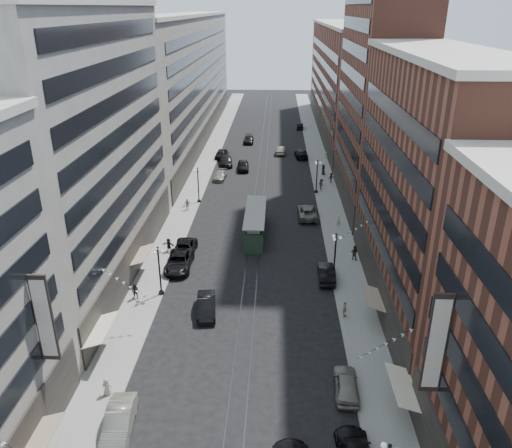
% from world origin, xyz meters
% --- Properties ---
extents(ground, '(220.00, 220.00, 0.00)m').
position_xyz_m(ground, '(0.00, 60.00, 0.00)').
color(ground, black).
rests_on(ground, ground).
extents(sidewalk_west, '(4.00, 180.00, 0.15)m').
position_xyz_m(sidewalk_west, '(-11.00, 70.00, 0.07)').
color(sidewalk_west, gray).
rests_on(sidewalk_west, ground).
extents(sidewalk_east, '(4.00, 180.00, 0.15)m').
position_xyz_m(sidewalk_east, '(11.00, 70.00, 0.07)').
color(sidewalk_east, gray).
rests_on(sidewalk_east, ground).
extents(rail_west, '(0.12, 180.00, 0.02)m').
position_xyz_m(rail_west, '(-0.70, 70.00, 0.01)').
color(rail_west, '#2D2D33').
rests_on(rail_west, ground).
extents(rail_east, '(0.12, 180.00, 0.02)m').
position_xyz_m(rail_east, '(0.70, 70.00, 0.01)').
color(rail_east, '#2D2D33').
rests_on(rail_east, ground).
extents(building_west_mid, '(8.00, 36.00, 28.00)m').
position_xyz_m(building_west_mid, '(-17.00, 33.00, 14.00)').
color(building_west_mid, '#9C968A').
rests_on(building_west_mid, ground).
extents(building_west_far, '(8.00, 90.00, 26.00)m').
position_xyz_m(building_west_far, '(-17.00, 96.00, 13.00)').
color(building_west_far, '#9C968A').
rests_on(building_west_far, ground).
extents(building_east_mid, '(8.00, 30.00, 24.00)m').
position_xyz_m(building_east_mid, '(17.00, 28.00, 12.00)').
color(building_east_mid, brown).
rests_on(building_east_mid, ground).
extents(building_east_tower, '(8.00, 26.00, 42.00)m').
position_xyz_m(building_east_tower, '(17.00, 56.00, 21.00)').
color(building_east_tower, brown).
rests_on(building_east_tower, ground).
extents(building_east_far, '(8.00, 72.00, 24.00)m').
position_xyz_m(building_east_far, '(17.00, 105.00, 12.00)').
color(building_east_far, brown).
rests_on(building_east_far, ground).
extents(lamppost_sw_far, '(1.03, 1.14, 5.52)m').
position_xyz_m(lamppost_sw_far, '(-9.20, 28.00, 3.10)').
color(lamppost_sw_far, black).
rests_on(lamppost_sw_far, sidewalk_west).
extents(lamppost_sw_mid, '(1.03, 1.14, 5.52)m').
position_xyz_m(lamppost_sw_mid, '(-9.20, 55.00, 3.10)').
color(lamppost_sw_mid, black).
rests_on(lamppost_sw_mid, sidewalk_west).
extents(lamppost_se_far, '(1.03, 1.14, 5.52)m').
position_xyz_m(lamppost_se_far, '(9.20, 32.00, 3.10)').
color(lamppost_se_far, black).
rests_on(lamppost_se_far, sidewalk_east).
extents(lamppost_se_mid, '(1.03, 1.14, 5.52)m').
position_xyz_m(lamppost_se_mid, '(9.20, 60.00, 3.10)').
color(lamppost_se_mid, black).
rests_on(lamppost_se_mid, sidewalk_east).
extents(streetcar, '(2.64, 11.93, 3.30)m').
position_xyz_m(streetcar, '(0.00, 43.67, 1.52)').
color(streetcar, '#243927').
rests_on(streetcar, ground).
extents(car_1, '(2.29, 5.36, 1.72)m').
position_xyz_m(car_1, '(-8.23, 9.70, 0.86)').
color(car_1, gray).
rests_on(car_1, ground).
extents(car_2, '(2.93, 6.20, 1.71)m').
position_xyz_m(car_2, '(-8.40, 33.92, 0.86)').
color(car_2, black).
rests_on(car_2, ground).
extents(car_4, '(2.05, 4.75, 1.60)m').
position_xyz_m(car_4, '(8.40, 14.28, 0.80)').
color(car_4, gray).
rests_on(car_4, ground).
extents(car_5, '(2.38, 5.24, 1.67)m').
position_xyz_m(car_5, '(-4.00, 24.86, 0.83)').
color(car_5, black).
rests_on(car_5, ground).
extents(pedestrian_1, '(0.76, 0.44, 1.53)m').
position_xyz_m(pedestrian_1, '(-10.19, 13.11, 0.91)').
color(pedestrian_1, '#A59B89').
rests_on(pedestrian_1, sidewalk_west).
extents(pedestrian_2, '(0.89, 0.56, 1.73)m').
position_xyz_m(pedestrian_2, '(-11.61, 26.94, 1.01)').
color(pedestrian_2, black).
rests_on(pedestrian_2, sidewalk_west).
extents(pedestrian_4, '(0.58, 1.05, 1.71)m').
position_xyz_m(pedestrian_4, '(9.50, 24.59, 1.00)').
color(pedestrian_4, '#AEA090').
rests_on(pedestrian_4, sidewalk_east).
extents(car_7, '(2.62, 5.59, 1.55)m').
position_xyz_m(car_7, '(-8.40, 37.44, 0.77)').
color(car_7, black).
rests_on(car_7, ground).
extents(car_8, '(2.24, 4.88, 1.38)m').
position_xyz_m(car_8, '(-7.17, 66.51, 0.69)').
color(car_8, gray).
rests_on(car_8, ground).
extents(car_9, '(2.47, 5.17, 1.71)m').
position_xyz_m(car_9, '(-8.40, 80.00, 0.85)').
color(car_9, black).
rests_on(car_9, ground).
extents(car_10, '(1.81, 5.02, 1.65)m').
position_xyz_m(car_10, '(8.40, 32.00, 0.82)').
color(car_10, black).
rests_on(car_10, ground).
extents(car_11, '(2.84, 6.05, 1.67)m').
position_xyz_m(car_11, '(7.25, 49.85, 0.84)').
color(car_11, '#626157').
rests_on(car_11, ground).
extents(car_12, '(2.83, 5.85, 1.64)m').
position_xyz_m(car_12, '(7.61, 80.94, 0.82)').
color(car_12, black).
rests_on(car_12, ground).
extents(car_13, '(2.39, 5.28, 1.76)m').
position_xyz_m(car_13, '(-3.48, 72.09, 0.88)').
color(car_13, black).
rests_on(car_13, ground).
extents(car_14, '(1.87, 4.87, 1.58)m').
position_xyz_m(car_14, '(3.53, 83.45, 0.79)').
color(car_14, '#656259').
rests_on(car_14, ground).
extents(pedestrian_5, '(1.69, 0.87, 1.75)m').
position_xyz_m(pedestrian_5, '(-10.39, 37.87, 1.03)').
color(pedestrian_5, black).
rests_on(pedestrian_5, sidewalk_west).
extents(pedestrian_6, '(1.08, 0.59, 1.76)m').
position_xyz_m(pedestrian_6, '(-10.40, 51.61, 1.03)').
color(pedestrian_6, '#9B9680').
rests_on(pedestrian_6, sidewalk_west).
extents(pedestrian_7, '(1.03, 0.80, 1.86)m').
position_xyz_m(pedestrian_7, '(12.10, 36.67, 1.08)').
color(pedestrian_7, black).
rests_on(pedestrian_7, sidewalk_east).
extents(pedestrian_8, '(0.60, 0.45, 1.49)m').
position_xyz_m(pedestrian_8, '(11.29, 46.53, 0.90)').
color(pedestrian_8, '#BEB99E').
rests_on(pedestrian_8, sidewalk_east).
extents(pedestrian_9, '(1.19, 0.75, 1.71)m').
position_xyz_m(pedestrian_9, '(12.09, 65.15, 1.01)').
color(pedestrian_9, black).
rests_on(pedestrian_9, sidewalk_east).
extents(car_extra_0, '(3.16, 6.24, 1.74)m').
position_xyz_m(car_extra_0, '(-7.01, 75.14, 0.87)').
color(car_extra_0, black).
rests_on(car_extra_0, ground).
extents(car_extra_1, '(1.71, 4.42, 1.44)m').
position_xyz_m(car_extra_1, '(8.40, 106.89, 0.72)').
color(car_extra_1, black).
rests_on(car_extra_1, ground).
extents(car_extra_2, '(2.19, 5.29, 1.53)m').
position_xyz_m(car_extra_2, '(-3.55, 92.25, 0.77)').
color(car_extra_2, black).
rests_on(car_extra_2, ground).
extents(pedestrian_extra_0, '(1.08, 0.66, 1.57)m').
position_xyz_m(pedestrian_extra_0, '(12.39, 79.47, 0.93)').
color(pedestrian_extra_0, '#A39B87').
rests_on(pedestrian_extra_0, sidewalk_east).
extents(pedestrian_extra_1, '(0.89, 1.02, 1.84)m').
position_xyz_m(pedestrian_extra_1, '(11.14, 69.59, 1.07)').
color(pedestrian_extra_1, black).
rests_on(pedestrian_extra_1, sidewalk_east).
extents(pedestrian_extra_2, '(1.13, 1.16, 1.78)m').
position_xyz_m(pedestrian_extra_2, '(10.13, 61.60, 1.04)').
color(pedestrian_extra_2, black).
rests_on(pedestrian_extra_2, sidewalk_east).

